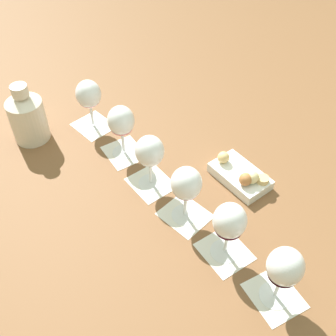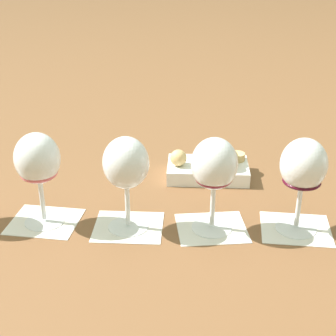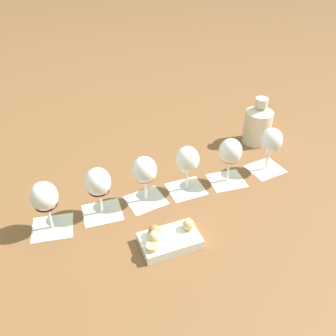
{
  "view_description": "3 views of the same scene",
  "coord_description": "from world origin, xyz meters",
  "px_view_note": "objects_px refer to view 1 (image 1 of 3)",
  "views": [
    {
      "loc": [
        0.01,
        -0.74,
        0.87
      ],
      "look_at": [
        -0.0,
        0.0,
        0.11
      ],
      "focal_mm": 45.0,
      "sensor_mm": 36.0,
      "label": 1
    },
    {
      "loc": [
        -0.57,
        -0.51,
        0.48
      ],
      "look_at": [
        -0.0,
        0.0,
        0.11
      ],
      "focal_mm": 55.0,
      "sensor_mm": 36.0,
      "label": 2
    },
    {
      "loc": [
        0.85,
        0.27,
        0.77
      ],
      "look_at": [
        -0.0,
        0.0,
        0.11
      ],
      "focal_mm": 38.0,
      "sensor_mm": 36.0,
      "label": 3
    }
  ],
  "objects_px": {
    "wine_glass_1": "(121,123)",
    "wine_glass_2": "(150,154)",
    "wine_glass_3": "(186,186)",
    "ceramic_vase": "(27,116)",
    "wine_glass_4": "(229,223)",
    "snack_dish": "(241,175)",
    "wine_glass_0": "(89,97)",
    "wine_glass_5": "(285,269)"
  },
  "relations": [
    {
      "from": "wine_glass_2",
      "to": "ceramic_vase",
      "type": "height_order",
      "value": "ceramic_vase"
    },
    {
      "from": "wine_glass_1",
      "to": "ceramic_vase",
      "type": "bearing_deg",
      "value": 167.3
    },
    {
      "from": "wine_glass_1",
      "to": "wine_glass_3",
      "type": "distance_m",
      "value": 0.29
    },
    {
      "from": "wine_glass_2",
      "to": "snack_dish",
      "type": "relative_size",
      "value": 0.87
    },
    {
      "from": "wine_glass_3",
      "to": "ceramic_vase",
      "type": "relative_size",
      "value": 0.87
    },
    {
      "from": "wine_glass_0",
      "to": "wine_glass_4",
      "type": "distance_m",
      "value": 0.6
    },
    {
      "from": "ceramic_vase",
      "to": "wine_glass_2",
      "type": "bearing_deg",
      "value": -26.58
    },
    {
      "from": "wine_glass_3",
      "to": "wine_glass_5",
      "type": "distance_m",
      "value": 0.3
    },
    {
      "from": "wine_glass_1",
      "to": "wine_glass_4",
      "type": "bearing_deg",
      "value": -51.28
    },
    {
      "from": "wine_glass_5",
      "to": "ceramic_vase",
      "type": "distance_m",
      "value": 0.85
    },
    {
      "from": "wine_glass_0",
      "to": "wine_glass_4",
      "type": "height_order",
      "value": "same"
    },
    {
      "from": "wine_glass_1",
      "to": "wine_glass_0",
      "type": "bearing_deg",
      "value": 131.83
    },
    {
      "from": "wine_glass_4",
      "to": "snack_dish",
      "type": "bearing_deg",
      "value": 75.6
    },
    {
      "from": "wine_glass_2",
      "to": "wine_glass_3",
      "type": "xyz_separation_m",
      "value": [
        0.09,
        -0.11,
        -0.0
      ]
    },
    {
      "from": "wine_glass_5",
      "to": "ceramic_vase",
      "type": "bearing_deg",
      "value": 141.98
    },
    {
      "from": "wine_glass_4",
      "to": "snack_dish",
      "type": "xyz_separation_m",
      "value": [
        0.06,
        0.23,
        -0.09
      ]
    },
    {
      "from": "wine_glass_4",
      "to": "wine_glass_5",
      "type": "relative_size",
      "value": 1.0
    },
    {
      "from": "wine_glass_1",
      "to": "wine_glass_2",
      "type": "relative_size",
      "value": 1.0
    },
    {
      "from": "wine_glass_2",
      "to": "wine_glass_4",
      "type": "bearing_deg",
      "value": -49.42
    },
    {
      "from": "wine_glass_2",
      "to": "wine_glass_5",
      "type": "height_order",
      "value": "same"
    },
    {
      "from": "wine_glass_1",
      "to": "ceramic_vase",
      "type": "distance_m",
      "value": 0.3
    },
    {
      "from": "wine_glass_3",
      "to": "wine_glass_5",
      "type": "height_order",
      "value": "same"
    },
    {
      "from": "wine_glass_5",
      "to": "snack_dish",
      "type": "height_order",
      "value": "wine_glass_5"
    },
    {
      "from": "ceramic_vase",
      "to": "snack_dish",
      "type": "distance_m",
      "value": 0.65
    },
    {
      "from": "wine_glass_1",
      "to": "snack_dish",
      "type": "bearing_deg",
      "value": -17.84
    },
    {
      "from": "wine_glass_3",
      "to": "wine_glass_1",
      "type": "bearing_deg",
      "value": 127.65
    },
    {
      "from": "wine_glass_3",
      "to": "wine_glass_2",
      "type": "bearing_deg",
      "value": 130.25
    },
    {
      "from": "wine_glass_0",
      "to": "wine_glass_3",
      "type": "bearing_deg",
      "value": -50.85
    },
    {
      "from": "snack_dish",
      "to": "wine_glass_0",
      "type": "bearing_deg",
      "value": 152.61
    },
    {
      "from": "wine_glass_1",
      "to": "wine_glass_3",
      "type": "relative_size",
      "value": 1.0
    },
    {
      "from": "wine_glass_5",
      "to": "wine_glass_0",
      "type": "bearing_deg",
      "value": 130.09
    },
    {
      "from": "wine_glass_0",
      "to": "snack_dish",
      "type": "xyz_separation_m",
      "value": [
        0.44,
        -0.23,
        -0.09
      ]
    },
    {
      "from": "wine_glass_1",
      "to": "snack_dish",
      "type": "height_order",
      "value": "wine_glass_1"
    },
    {
      "from": "wine_glass_2",
      "to": "wine_glass_5",
      "type": "relative_size",
      "value": 1.0
    },
    {
      "from": "wine_glass_2",
      "to": "wine_glass_3",
      "type": "height_order",
      "value": "same"
    },
    {
      "from": "wine_glass_5",
      "to": "snack_dish",
      "type": "distance_m",
      "value": 0.36
    },
    {
      "from": "wine_glass_1",
      "to": "ceramic_vase",
      "type": "relative_size",
      "value": 0.87
    },
    {
      "from": "wine_glass_4",
      "to": "wine_glass_1",
      "type": "bearing_deg",
      "value": 128.72
    },
    {
      "from": "ceramic_vase",
      "to": "wine_glass_4",
      "type": "bearing_deg",
      "value": -35.87
    },
    {
      "from": "wine_glass_0",
      "to": "wine_glass_1",
      "type": "distance_m",
      "value": 0.16
    },
    {
      "from": "wine_glass_1",
      "to": "wine_glass_5",
      "type": "relative_size",
      "value": 1.0
    },
    {
      "from": "wine_glass_3",
      "to": "snack_dish",
      "type": "relative_size",
      "value": 0.87
    }
  ]
}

